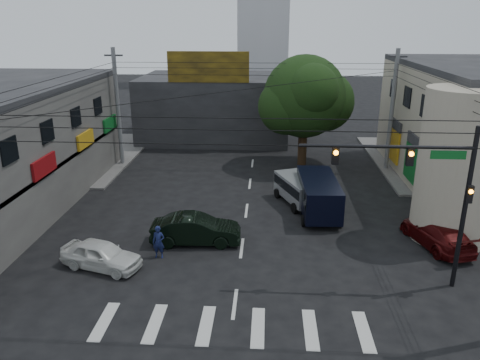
# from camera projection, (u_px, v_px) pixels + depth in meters

# --- Properties ---
(ground) EXTENTS (160.00, 160.00, 0.00)m
(ground) POSITION_uv_depth(u_px,v_px,m) (239.00, 268.00, 22.19)
(ground) COLOR black
(ground) RESTS_ON ground
(sidewalk_far_left) EXTENTS (16.00, 16.00, 0.15)m
(sidewalk_far_left) POSITION_uv_depth(u_px,v_px,m) (44.00, 155.00, 40.20)
(sidewalk_far_left) COLOR #514F4C
(sidewalk_far_left) RESTS_ON ground
(sidewalk_far_right) EXTENTS (16.00, 16.00, 0.15)m
(sidewalk_far_right) POSITION_uv_depth(u_px,v_px,m) (473.00, 163.00, 38.10)
(sidewalk_far_right) COLOR #514F4C
(sidewalk_far_right) RESTS_ON ground
(corner_column) EXTENTS (4.00, 4.00, 8.00)m
(corner_column) POSITION_uv_depth(u_px,v_px,m) (457.00, 166.00, 24.02)
(corner_column) COLOR #A29880
(corner_column) RESTS_ON ground
(building_far) EXTENTS (14.00, 10.00, 6.00)m
(building_far) POSITION_uv_depth(u_px,v_px,m) (215.00, 107.00, 45.98)
(building_far) COLOR #232326
(building_far) RESTS_ON ground
(billboard) EXTENTS (7.00, 0.30, 2.60)m
(billboard) POSITION_uv_depth(u_px,v_px,m) (208.00, 67.00, 39.96)
(billboard) COLOR olive
(billboard) RESTS_ON building_far
(street_tree) EXTENTS (6.40, 6.40, 8.70)m
(street_tree) POSITION_uv_depth(u_px,v_px,m) (305.00, 97.00, 36.21)
(street_tree) COLOR black
(street_tree) RESTS_ON ground
(traffic_gantry) EXTENTS (7.10, 0.35, 7.20)m
(traffic_gantry) POSITION_uv_depth(u_px,v_px,m) (427.00, 182.00, 19.21)
(traffic_gantry) COLOR black
(traffic_gantry) RESTS_ON ground
(utility_pole_far_left) EXTENTS (0.32, 0.32, 9.20)m
(utility_pole_far_left) POSITION_uv_depth(u_px,v_px,m) (118.00, 108.00, 36.40)
(utility_pole_far_left) COLOR #59595B
(utility_pole_far_left) RESTS_ON ground
(utility_pole_far_right) EXTENTS (0.32, 0.32, 9.20)m
(utility_pole_far_right) POSITION_uv_depth(u_px,v_px,m) (392.00, 111.00, 35.18)
(utility_pole_far_right) COLOR #59595B
(utility_pole_far_right) RESTS_ON ground
(dark_sedan) EXTENTS (2.11, 4.82, 1.53)m
(dark_sedan) POSITION_uv_depth(u_px,v_px,m) (196.00, 229.00, 24.41)
(dark_sedan) COLOR black
(dark_sedan) RESTS_ON ground
(white_compact) EXTENTS (3.72, 4.78, 1.33)m
(white_compact) POSITION_uv_depth(u_px,v_px,m) (101.00, 255.00, 22.00)
(white_compact) COLOR silver
(white_compact) RESTS_ON ground
(maroon_sedan) EXTENTS (4.37, 5.73, 1.37)m
(maroon_sedan) POSITION_uv_depth(u_px,v_px,m) (437.00, 233.00, 24.14)
(maroon_sedan) COLOR #3D0809
(maroon_sedan) RESTS_ON ground
(silver_minivan) EXTENTS (5.12, 4.41, 1.71)m
(silver_minivan) POSITION_uv_depth(u_px,v_px,m) (298.00, 191.00, 29.62)
(silver_minivan) COLOR #919498
(silver_minivan) RESTS_ON ground
(navy_van) EXTENTS (5.66, 2.55, 2.20)m
(navy_van) POSITION_uv_depth(u_px,v_px,m) (318.00, 196.00, 28.05)
(navy_van) COLOR black
(navy_van) RESTS_ON ground
(traffic_officer) EXTENTS (0.63, 0.44, 1.66)m
(traffic_officer) POSITION_uv_depth(u_px,v_px,m) (159.00, 242.00, 22.89)
(traffic_officer) COLOR #121941
(traffic_officer) RESTS_ON ground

